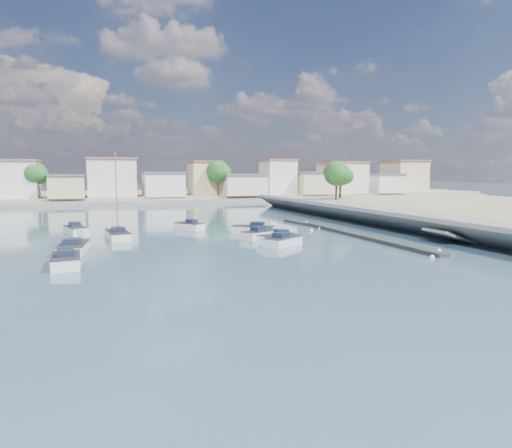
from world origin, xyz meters
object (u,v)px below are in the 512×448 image
(motorboat_f, at_px, (188,226))
(sailboat, at_px, (117,235))
(motorboat_h, at_px, (263,234))
(motorboat_d, at_px, (276,239))
(motorboat_c, at_px, (251,230))
(motorboat_g, at_px, (77,231))
(motorboat_a, at_px, (66,260))
(motorboat_b, at_px, (284,242))
(motorboat_e, at_px, (74,248))

(motorboat_f, distance_m, sailboat, 10.06)
(sailboat, bearing_deg, motorboat_h, -16.97)
(motorboat_d, distance_m, motorboat_f, 14.95)
(motorboat_c, relative_size, motorboat_f, 1.23)
(motorboat_g, bearing_deg, motorboat_a, -91.09)
(motorboat_b, relative_size, motorboat_c, 0.92)
(motorboat_b, bearing_deg, motorboat_f, 111.64)
(motorboat_c, distance_m, motorboat_g, 19.31)
(motorboat_f, height_order, motorboat_g, same)
(motorboat_e, height_order, sailboat, sailboat)
(motorboat_c, height_order, motorboat_f, same)
(motorboat_a, distance_m, motorboat_b, 19.38)
(motorboat_g, bearing_deg, motorboat_e, -89.87)
(motorboat_h, bearing_deg, motorboat_e, -169.61)
(motorboat_d, distance_m, sailboat, 16.55)
(motorboat_h, bearing_deg, motorboat_a, -153.02)
(sailboat, bearing_deg, motorboat_a, -107.58)
(motorboat_f, distance_m, motorboat_h, 11.53)
(motorboat_h, bearing_deg, motorboat_d, -90.00)
(motorboat_g, height_order, sailboat, sailboat)
(motorboat_f, bearing_deg, sailboat, -146.87)
(motorboat_g, xyz_separation_m, motorboat_h, (18.42, -9.71, -0.00))
(motorboat_e, bearing_deg, sailboat, 62.58)
(motorboat_e, xyz_separation_m, sailboat, (4.02, 7.75, 0.04))
(motorboat_d, distance_m, motorboat_g, 22.87)
(motorboat_b, height_order, motorboat_f, same)
(motorboat_e, bearing_deg, motorboat_a, -93.66)
(motorboat_b, bearing_deg, motorboat_c, 90.21)
(motorboat_e, bearing_deg, motorboat_f, 46.79)
(motorboat_b, xyz_separation_m, motorboat_e, (-18.56, 2.15, 0.00))
(motorboat_e, xyz_separation_m, motorboat_h, (18.39, 3.37, 0.00))
(motorboat_d, relative_size, motorboat_e, 0.75)
(motorboat_g, bearing_deg, motorboat_b, -39.35)
(motorboat_d, bearing_deg, motorboat_h, 90.00)
(motorboat_e, bearing_deg, motorboat_d, -1.48)
(motorboat_c, bearing_deg, motorboat_d, -90.93)
(motorboat_c, bearing_deg, motorboat_f, 137.69)
(motorboat_b, height_order, motorboat_e, same)
(motorboat_b, xyz_separation_m, sailboat, (-14.53, 9.91, 0.04))
(motorboat_a, bearing_deg, motorboat_b, 12.03)
(motorboat_a, height_order, motorboat_e, same)
(motorboat_d, xyz_separation_m, sailboat, (-14.37, 8.23, 0.04))
(motorboat_a, distance_m, motorboat_d, 19.63)
(motorboat_f, height_order, motorboat_h, same)
(motorboat_b, height_order, motorboat_c, same)
(sailboat, bearing_deg, motorboat_e, -117.42)
(motorboat_a, bearing_deg, sailboat, 72.42)
(motorboat_c, bearing_deg, motorboat_g, 163.87)
(motorboat_f, bearing_deg, motorboat_e, -133.21)
(motorboat_a, bearing_deg, motorboat_c, 36.33)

